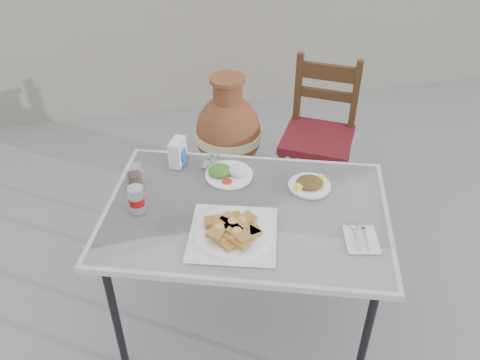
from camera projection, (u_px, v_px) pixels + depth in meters
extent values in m
plane|color=slate|center=(277.00, 322.00, 2.62)|extent=(80.00, 80.00, 0.00)
cylinder|color=black|center=(116.00, 319.00, 2.21)|extent=(0.04, 0.04, 0.70)
cylinder|color=black|center=(364.00, 342.00, 2.12)|extent=(0.04, 0.04, 0.70)
cylinder|color=black|center=(154.00, 218.00, 2.75)|extent=(0.04, 0.04, 0.70)
cylinder|color=black|center=(354.00, 233.00, 2.65)|extent=(0.04, 0.04, 0.70)
cube|color=white|center=(246.00, 212.00, 2.21)|extent=(1.43, 1.18, 0.03)
cube|color=white|center=(246.00, 209.00, 2.20)|extent=(1.38, 1.13, 0.00)
cube|color=silver|center=(233.00, 234.00, 2.07)|extent=(0.44, 0.44, 0.00)
cylinder|color=white|center=(233.00, 232.00, 2.06)|extent=(0.31, 0.31, 0.02)
cylinder|color=white|center=(233.00, 233.00, 2.06)|extent=(0.32, 0.32, 0.01)
cylinder|color=white|center=(229.00, 175.00, 2.38)|extent=(0.23, 0.23, 0.01)
ellipsoid|color=silver|center=(238.00, 171.00, 2.37)|extent=(0.09, 0.09, 0.05)
ellipsoid|color=#246D1F|center=(220.00, 171.00, 2.37)|extent=(0.11, 0.10, 0.05)
cylinder|color=#B22713|center=(227.00, 181.00, 2.33)|extent=(0.05, 0.05, 0.01)
cylinder|color=white|center=(309.00, 186.00, 2.32)|extent=(0.19, 0.19, 0.01)
ellipsoid|color=#1B6018|center=(310.00, 182.00, 2.31)|extent=(0.13, 0.12, 0.04)
cylinder|color=#F5F743|center=(299.00, 188.00, 2.28)|extent=(0.04, 0.04, 0.04)
cylinder|color=#F5F743|center=(321.00, 178.00, 2.33)|extent=(0.04, 0.04, 0.04)
cylinder|color=silver|center=(137.00, 199.00, 2.15)|extent=(0.07, 0.07, 0.12)
cylinder|color=#B50E0C|center=(137.00, 200.00, 2.15)|extent=(0.07, 0.07, 0.04)
cylinder|color=#B1B0B7|center=(135.00, 189.00, 2.11)|extent=(0.06, 0.06, 0.00)
cylinder|color=white|center=(134.00, 176.00, 2.30)|extent=(0.07, 0.07, 0.10)
cylinder|color=black|center=(135.00, 179.00, 2.31)|extent=(0.06, 0.06, 0.06)
cube|color=silver|center=(178.00, 152.00, 2.43)|extent=(0.10, 0.12, 0.13)
cube|color=blue|center=(184.00, 155.00, 2.43)|extent=(0.04, 0.06, 0.07)
cube|color=#B1B0B7|center=(213.00, 165.00, 2.45)|extent=(0.12, 0.11, 0.01)
cylinder|color=white|center=(209.00, 162.00, 2.41)|extent=(0.02, 0.02, 0.06)
cylinder|color=white|center=(219.00, 161.00, 2.42)|extent=(0.02, 0.02, 0.06)
cylinder|color=#B1B0B7|center=(212.00, 158.00, 2.45)|extent=(0.03, 0.03, 0.05)
cube|color=silver|center=(361.00, 239.00, 2.04)|extent=(0.17, 0.19, 0.00)
cube|color=#B1B0B7|center=(357.00, 238.00, 2.04)|extent=(0.04, 0.13, 0.00)
ellipsoid|color=#B1B0B7|center=(354.00, 226.00, 2.10)|extent=(0.03, 0.04, 0.01)
cube|color=#B1B0B7|center=(366.00, 238.00, 2.04)|extent=(0.04, 0.13, 0.00)
cube|color=#B1B0B7|center=(363.00, 226.00, 2.10)|extent=(0.03, 0.04, 0.00)
cube|color=#341C0E|center=(281.00, 182.00, 3.22)|extent=(0.05, 0.05, 0.45)
cube|color=#341C0E|center=(337.00, 193.00, 3.13)|extent=(0.05, 0.05, 0.45)
cube|color=#341C0E|center=(293.00, 153.00, 3.49)|extent=(0.05, 0.05, 0.45)
cube|color=#341C0E|center=(345.00, 162.00, 3.40)|extent=(0.05, 0.05, 0.45)
cube|color=maroon|center=(317.00, 139.00, 3.16)|extent=(0.57, 0.57, 0.05)
cube|color=#341C0E|center=(298.00, 90.00, 3.21)|extent=(0.05, 0.05, 0.50)
cube|color=#341C0E|center=(355.00, 99.00, 3.12)|extent=(0.05, 0.05, 0.50)
cube|color=#341C0E|center=(329.00, 72.00, 3.07)|extent=(0.36, 0.23, 0.10)
cube|color=#341C0E|center=(326.00, 94.00, 3.16)|extent=(0.36, 0.23, 0.06)
cylinder|color=brown|center=(229.00, 173.00, 3.60)|extent=(0.34, 0.34, 0.08)
ellipsoid|color=brown|center=(228.00, 134.00, 3.41)|extent=(0.44, 0.44, 0.55)
cylinder|color=beige|center=(228.00, 134.00, 3.41)|extent=(0.45, 0.45, 0.06)
cylinder|color=brown|center=(228.00, 93.00, 3.23)|extent=(0.19, 0.19, 0.17)
cylinder|color=brown|center=(227.00, 79.00, 3.17)|extent=(0.23, 0.23, 0.03)
cube|color=gray|center=(199.00, 35.00, 4.22)|extent=(6.00, 0.25, 1.20)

